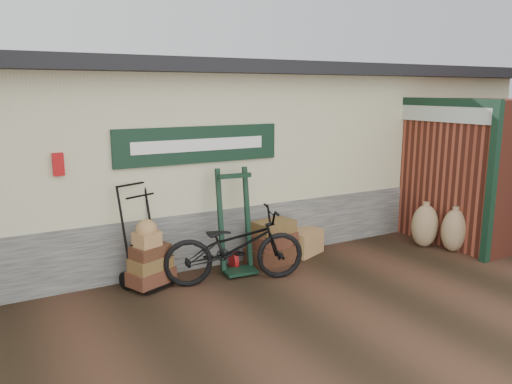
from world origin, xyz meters
The scene contains 10 objects.
ground centered at (0.00, 0.00, 0.00)m, with size 80.00×80.00×0.00m, color black.
station_building centered at (-0.01, 2.74, 1.61)m, with size 14.40×4.10×3.20m.
brick_outbuilding centered at (4.70, 1.19, 1.30)m, with size 1.71×4.51×2.62m.
porter_trolley centered at (-1.30, 0.76, 0.75)m, with size 0.75×0.56×1.50m, color black, non-canonical shape.
green_barrow centered at (0.11, 0.61, 0.80)m, with size 0.58×0.49×1.60m, color black, non-canonical shape.
suitcase_stack centered at (0.80, 0.66, 0.35)m, with size 0.80×0.50×0.71m, color #3C1A13, non-canonical shape.
wicker_hamper centered at (1.51, 0.78, 0.21)m, with size 0.63×0.41×0.41m, color brown.
bicycle centered at (-0.10, 0.23, 0.60)m, with size 2.06×0.72×1.20m, color black.
burlap_sack_left centered at (3.61, 0.06, 0.38)m, with size 0.48×0.40×0.77m, color #916E4E.
burlap_sack_right centered at (3.85, -0.38, 0.37)m, with size 0.47×0.39×0.75m, color #916E4E.
Camera 1 is at (-3.20, -5.94, 2.75)m, focal length 35.00 mm.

